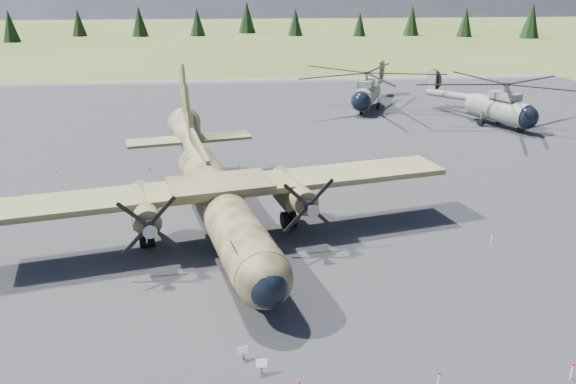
{
  "coord_description": "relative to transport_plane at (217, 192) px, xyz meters",
  "views": [
    {
      "loc": [
        -0.31,
        -32.38,
        16.35
      ],
      "look_at": [
        3.04,
        2.0,
        3.42
      ],
      "focal_mm": 35.0,
      "sensor_mm": 36.0,
      "label": 1
    }
  ],
  "objects": [
    {
      "name": "ground",
      "position": [
        1.65,
        -3.45,
        -3.02
      ],
      "size": [
        500.0,
        500.0,
        0.0
      ],
      "primitive_type": "plane",
      "color": "#57632C",
      "rests_on": "ground"
    },
    {
      "name": "apron",
      "position": [
        1.65,
        6.55,
        -3.02
      ],
      "size": [
        120.0,
        120.0,
        0.04
      ],
      "primitive_type": "cube",
      "color": "#55565A",
      "rests_on": "ground"
    },
    {
      "name": "transport_plane",
      "position": [
        0.0,
        0.0,
        0.0
      ],
      "size": [
        31.74,
        28.47,
        10.5
      ],
      "rotation": [
        0.0,
        0.0,
        0.22
      ],
      "color": "#31381E",
      "rests_on": "ground"
    },
    {
      "name": "helicopter_near",
      "position": [
        19.24,
        38.31,
        0.71
      ],
      "size": [
        27.05,
        27.05,
        5.25
      ],
      "rotation": [
        0.0,
        0.0,
        -0.4
      ],
      "color": "gray",
      "rests_on": "ground"
    },
    {
      "name": "helicopter_mid",
      "position": [
        32.89,
        27.54,
        0.76
      ],
      "size": [
        27.13,
        27.13,
        5.33
      ],
      "rotation": [
        0.0,
        0.0,
        0.37
      ],
      "color": "gray",
      "rests_on": "ground"
    },
    {
      "name": "info_placard_left",
      "position": [
        1.38,
        -14.21,
        -2.53
      ],
      "size": [
        0.49,
        0.31,
        0.72
      ],
      "rotation": [
        0.0,
        0.0,
        0.27
      ],
      "color": "gray",
      "rests_on": "ground"
    },
    {
      "name": "info_placard_right",
      "position": [
        2.16,
        -15.28,
        -2.5
      ],
      "size": [
        0.5,
        0.22,
        0.77
      ],
      "rotation": [
        0.0,
        0.0,
        -0.02
      ],
      "color": "gray",
      "rests_on": "ground"
    },
    {
      "name": "barrier_fence",
      "position": [
        1.19,
        -3.53,
        -2.51
      ],
      "size": [
        33.12,
        29.62,
        0.85
      ],
      "color": "white",
      "rests_on": "ground"
    },
    {
      "name": "treeline",
      "position": [
        -0.4,
        -2.21,
        1.7
      ],
      "size": [
        345.25,
        342.0,
        10.95
      ],
      "color": "black",
      "rests_on": "ground"
    }
  ]
}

